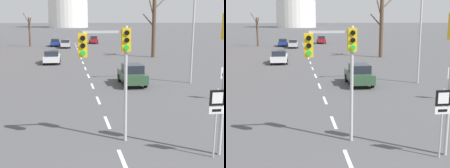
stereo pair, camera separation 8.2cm
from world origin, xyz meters
TOP-DOWN VIEW (x-y plane):
  - lane_stripe_0 at (0.00, 4.07)m, footprint 0.16×2.00m
  - lane_stripe_1 at (0.00, 8.57)m, footprint 0.16×2.00m
  - lane_stripe_2 at (0.00, 13.07)m, footprint 0.16×2.00m
  - lane_stripe_3 at (0.00, 17.57)m, footprint 0.16×2.00m
  - lane_stripe_4 at (0.00, 22.07)m, footprint 0.16×2.00m
  - lane_stripe_5 at (0.00, 26.57)m, footprint 0.16×2.00m
  - lane_stripe_6 at (0.00, 31.07)m, footprint 0.16×2.00m
  - lane_stripe_7 at (0.00, 35.57)m, footprint 0.16×2.00m
  - lane_stripe_8 at (0.00, 40.07)m, footprint 0.16×2.00m
  - lane_stripe_9 at (0.00, 44.57)m, footprint 0.16×2.00m
  - lane_stripe_10 at (0.00, 49.07)m, footprint 0.16×2.00m
  - lane_stripe_11 at (0.00, 53.57)m, footprint 0.16×2.00m
  - lane_stripe_12 at (0.00, 58.07)m, footprint 0.16×2.00m
  - lane_stripe_13 at (0.00, 62.57)m, footprint 0.16×2.00m
  - traffic_signal_centre_tall at (-0.17, 6.01)m, footprint 2.15×0.34m
  - route_sign_post at (3.51, 3.85)m, footprint 0.60×0.08m
  - street_lamp_right at (7.66, 17.60)m, footprint 2.61×0.36m
  - sedan_near_left at (-2.09, 51.39)m, footprint 1.75×3.83m
  - sedan_near_right at (3.97, 61.33)m, footprint 1.75×4.24m
  - sedan_mid_centre at (-3.71, 31.24)m, footprint 1.97×4.27m
  - sedan_far_left at (3.23, 17.60)m, footprint 1.83×4.10m
  - sedan_far_right at (-4.02, 55.42)m, footprint 1.83×4.44m
  - bare_tree_left_near at (-8.84, 55.57)m, footprint 1.58×1.28m
  - bare_tree_right_near at (10.01, 35.46)m, footprint 2.97×4.18m

SIDE VIEW (x-z plane):
  - lane_stripe_0 at x=0.00m, z-range 0.00..0.01m
  - lane_stripe_1 at x=0.00m, z-range 0.00..0.01m
  - lane_stripe_2 at x=0.00m, z-range 0.00..0.01m
  - lane_stripe_3 at x=0.00m, z-range 0.00..0.01m
  - lane_stripe_4 at x=0.00m, z-range 0.00..0.01m
  - lane_stripe_5 at x=0.00m, z-range 0.00..0.01m
  - lane_stripe_6 at x=0.00m, z-range 0.00..0.01m
  - lane_stripe_7 at x=0.00m, z-range 0.00..0.01m
  - lane_stripe_8 at x=0.00m, z-range 0.00..0.01m
  - lane_stripe_9 at x=0.00m, z-range 0.00..0.01m
  - lane_stripe_10 at x=0.00m, z-range 0.00..0.01m
  - lane_stripe_11 at x=0.00m, z-range 0.00..0.01m
  - lane_stripe_12 at x=0.00m, z-range 0.00..0.01m
  - lane_stripe_13 at x=0.00m, z-range 0.00..0.01m
  - sedan_far_right at x=-4.02m, z-range 0.04..1.49m
  - sedan_mid_centre at x=-3.71m, z-range 0.01..1.56m
  - sedan_near_left at x=-2.09m, z-range 0.02..1.56m
  - sedan_near_right at x=3.97m, z-range 0.00..1.65m
  - sedan_far_left at x=3.23m, z-range 0.00..1.71m
  - route_sign_post at x=3.51m, z-range 0.50..3.23m
  - bare_tree_left_near at x=-8.84m, z-range -0.21..6.16m
  - traffic_signal_centre_tall at x=-0.17m, z-range 1.29..6.27m
  - bare_tree_right_near at x=10.01m, z-range 0.27..8.33m
  - street_lamp_right at x=7.66m, z-range 0.94..7.98m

